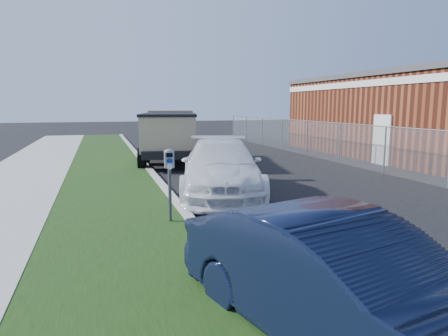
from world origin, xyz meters
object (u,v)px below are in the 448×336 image
object	(u,v)px
white_wagon	(220,167)
dump_truck	(170,133)
navy_sedan	(341,283)
parking_meter	(169,169)

from	to	relation	value
white_wagon	dump_truck	xyz separation A→B (m)	(-0.20, 7.30, 0.53)
navy_sedan	dump_truck	size ratio (longest dim) A/B	0.69
white_wagon	navy_sedan	xyz separation A→B (m)	(-0.98, -7.64, -0.08)
parking_meter	navy_sedan	distance (m)	4.94
navy_sedan	white_wagon	bearing A→B (deg)	67.03
parking_meter	navy_sedan	xyz separation A→B (m)	(0.99, -4.81, -0.54)
parking_meter	white_wagon	size ratio (longest dim) A/B	0.28
white_wagon	dump_truck	bearing A→B (deg)	106.03
parking_meter	white_wagon	world-z (taller)	parking_meter
dump_truck	white_wagon	bearing A→B (deg)	-76.74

